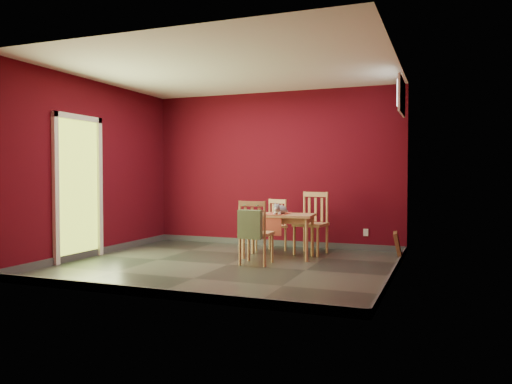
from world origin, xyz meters
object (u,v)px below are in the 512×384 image
(chair_far_left, at_px, (272,225))
(chair_near, at_px, (255,232))
(cat, at_px, (280,208))
(picture_frame, at_px, (398,247))
(tote_bag, at_px, (250,224))
(dining_table, at_px, (278,219))
(chair_far_right, at_px, (312,222))

(chair_far_left, xyz_separation_m, chair_near, (0.19, -1.26, 0.02))
(chair_far_left, distance_m, cat, 0.81)
(cat, distance_m, picture_frame, 1.80)
(cat, bearing_deg, tote_bag, -124.44)
(cat, bearing_deg, dining_table, 107.13)
(dining_table, distance_m, chair_far_right, 0.68)
(picture_frame, bearing_deg, chair_far_left, 172.43)
(chair_far_right, relative_size, tote_bag, 2.13)
(dining_table, distance_m, tote_bag, 0.89)
(chair_far_left, distance_m, chair_near, 1.27)
(chair_near, height_order, tote_bag, chair_near)
(dining_table, distance_m, chair_far_left, 0.68)
(dining_table, distance_m, cat, 0.19)
(tote_bag, bearing_deg, dining_table, 82.84)
(tote_bag, distance_m, picture_frame, 2.22)
(chair_far_right, height_order, chair_near, chair_far_right)
(dining_table, xyz_separation_m, tote_bag, (-0.11, -0.88, 0.00))
(dining_table, xyz_separation_m, chair_far_right, (0.38, 0.55, -0.08))
(chair_far_right, bearing_deg, chair_near, -112.04)
(chair_far_left, bearing_deg, cat, -61.82)
(chair_far_right, distance_m, tote_bag, 1.52)
(dining_table, height_order, chair_far_left, chair_far_left)
(chair_near, xyz_separation_m, picture_frame, (1.83, 0.99, -0.25))
(dining_table, xyz_separation_m, chair_far_left, (-0.30, 0.60, -0.14))
(chair_near, bearing_deg, picture_frame, 28.41)
(chair_far_right, xyz_separation_m, cat, (-0.33, -0.61, 0.25))
(cat, bearing_deg, picture_frame, -10.58)
(dining_table, xyz_separation_m, cat, (0.05, -0.06, 0.18))
(dining_table, bearing_deg, chair_far_left, 116.81)
(dining_table, relative_size, chair_near, 1.24)
(chair_far_left, relative_size, tote_bag, 1.85)
(dining_table, relative_size, chair_far_left, 1.31)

